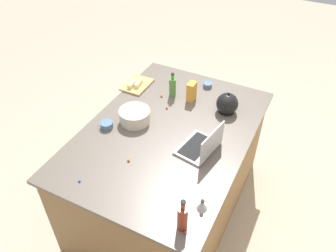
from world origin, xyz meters
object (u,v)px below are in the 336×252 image
object	(u,v)px
butter_stick_right	(138,84)
kitchen_timer	(202,205)
bottle_soy	(182,217)
kettle	(227,104)
cutting_board	(137,85)
bottle_olive	(173,87)
ramekin_medium	(208,85)
candy_bag	(192,92)
ramekin_small	(107,125)
mixing_bowl_large	(135,116)
laptop	(202,146)
butter_stick_left	(132,84)

from	to	relation	value
butter_stick_right	kitchen_timer	distance (m)	1.41
bottle_soy	kettle	xyz separation A→B (m)	(-1.15, -0.14, -0.02)
cutting_board	kitchen_timer	world-z (taller)	kitchen_timer
bottle_olive	cutting_board	xyz separation A→B (m)	(0.01, -0.36, -0.08)
kitchen_timer	ramekin_medium	bearing A→B (deg)	-159.75
bottle_soy	candy_bag	world-z (taller)	bottle_soy
kettle	ramekin_small	xyz separation A→B (m)	(0.61, -0.76, -0.05)
mixing_bowl_large	bottle_olive	xyz separation A→B (m)	(-0.45, 0.11, 0.03)
butter_stick_right	ramekin_small	bearing A→B (deg)	6.55
cutting_board	kettle	bearing A→B (deg)	89.87
candy_bag	kitchen_timer	bearing A→B (deg)	27.11
bottle_olive	kitchen_timer	world-z (taller)	bottle_olive
laptop	cutting_board	bearing A→B (deg)	-121.37
laptop	ramekin_small	bearing A→B (deg)	-82.97
candy_bag	ramekin_small	bearing A→B (deg)	-34.87
laptop	mixing_bowl_large	bearing A→B (deg)	-96.73
bottle_olive	candy_bag	world-z (taller)	bottle_olive
bottle_olive	candy_bag	xyz separation A→B (m)	(-0.01, 0.17, -0.00)
butter_stick_left	laptop	bearing A→B (deg)	61.69
bottle_olive	butter_stick_right	distance (m)	0.34
bottle_soy	candy_bag	xyz separation A→B (m)	(-1.17, -0.46, -0.01)
ramekin_small	cutting_board	bearing A→B (deg)	-171.51
bottle_olive	ramekin_medium	distance (m)	0.35
cutting_board	candy_bag	distance (m)	0.54
laptop	candy_bag	bearing A→B (deg)	-149.25
ramekin_small	candy_bag	world-z (taller)	candy_bag
bottle_olive	ramekin_small	world-z (taller)	bottle_olive
laptop	butter_stick_right	world-z (taller)	laptop
mixing_bowl_large	candy_bag	bearing A→B (deg)	148.87
ramekin_small	candy_bag	bearing A→B (deg)	145.13
kitchen_timer	mixing_bowl_large	bearing A→B (deg)	-124.05
mixing_bowl_large	bottle_olive	bearing A→B (deg)	166.70
ramekin_medium	bottle_olive	bearing A→B (deg)	-40.47
butter_stick_right	ramekin_medium	size ratio (longest dim) A/B	1.37
kitchen_timer	kettle	bearing A→B (deg)	-169.08
bottle_olive	ramekin_medium	world-z (taller)	bottle_olive
candy_bag	butter_stick_left	bearing A→B (deg)	-83.10
bottle_soy	ramekin_medium	distance (m)	1.49
cutting_board	kitchen_timer	distance (m)	1.43
mixing_bowl_large	ramekin_medium	size ratio (longest dim) A/B	3.11
ramekin_small	ramekin_medium	world-z (taller)	ramekin_small
ramekin_small	kitchen_timer	bearing A→B (deg)	68.63
laptop	bottle_olive	distance (m)	0.72
butter_stick_left	ramekin_small	xyz separation A→B (m)	(0.56, 0.11, -0.01)
laptop	ramekin_small	size ratio (longest dim) A/B	3.49
cutting_board	butter_stick_left	world-z (taller)	butter_stick_left
bottle_soy	ramekin_small	distance (m)	1.05
ramekin_small	butter_stick_left	bearing A→B (deg)	-168.58
laptop	butter_stick_left	xyz separation A→B (m)	(-0.47, -0.87, -0.01)
candy_bag	cutting_board	bearing A→B (deg)	-87.98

